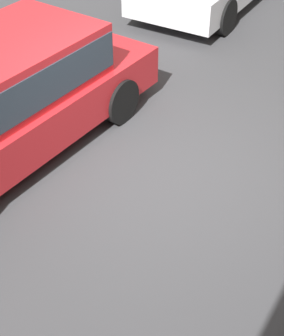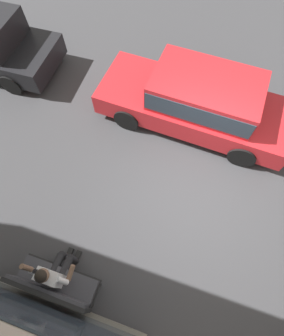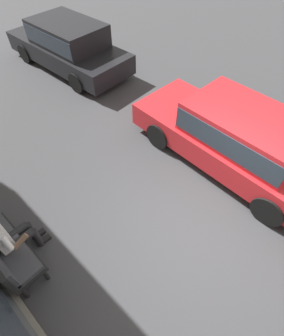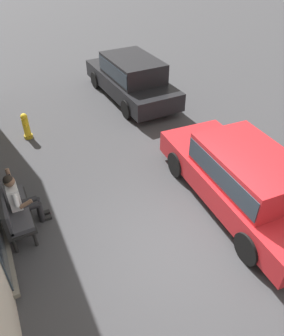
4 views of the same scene
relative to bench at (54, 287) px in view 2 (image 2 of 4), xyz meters
The scene contains 4 objects.
ground_plane 3.52m from the bench, 123.47° to the right, with size 60.00×60.00×0.00m, color #38383A.
bench is the anchor object (origin of this frame).
person_on_phone 0.26m from the bench, 77.18° to the right, with size 0.73×0.74×1.34m.
parked_car_mid 4.97m from the bench, 107.26° to the right, with size 4.74×1.99×1.47m.
Camera 2 is at (0.38, 2.60, 5.61)m, focal length 28.00 mm.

